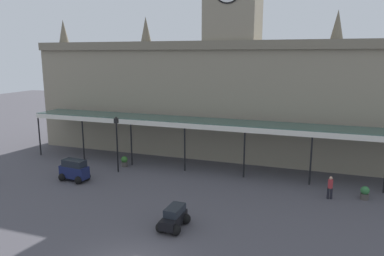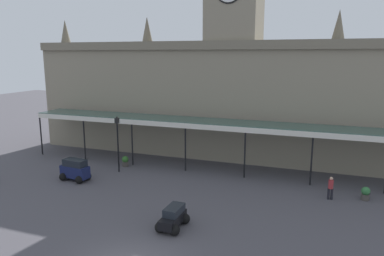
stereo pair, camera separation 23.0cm
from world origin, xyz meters
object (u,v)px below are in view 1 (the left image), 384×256
at_px(pedestrian_crossing_forecourt, 330,187).
at_px(planter_by_canopy, 124,161).
at_px(car_black_estate, 174,219).
at_px(car_navy_van, 74,171).
at_px(planter_near_kerb, 365,193).
at_px(victorian_lamppost, 117,138).

bearing_deg(pedestrian_crossing_forecourt, planter_by_canopy, 173.86).
xyz_separation_m(car_black_estate, planter_by_canopy, (-8.81, 9.63, -0.07)).
bearing_deg(car_black_estate, pedestrian_crossing_forecourt, 41.40).
relative_size(car_navy_van, car_black_estate, 1.09).
height_order(pedestrian_crossing_forecourt, planter_by_canopy, pedestrian_crossing_forecourt).
height_order(car_navy_van, car_black_estate, car_navy_van).
xyz_separation_m(car_black_estate, planter_near_kerb, (11.12, 8.48, -0.07)).
bearing_deg(victorian_lamppost, pedestrian_crossing_forecourt, -1.02).
relative_size(pedestrian_crossing_forecourt, victorian_lamppost, 0.34).
xyz_separation_m(car_navy_van, planter_by_canopy, (1.89, 4.72, -0.32)).
height_order(car_black_estate, planter_by_canopy, car_black_estate).
bearing_deg(car_black_estate, car_navy_van, 155.32).
distance_m(pedestrian_crossing_forecourt, victorian_lamppost, 17.45).
distance_m(car_navy_van, planter_by_canopy, 5.09).
relative_size(car_black_estate, planter_near_kerb, 2.37).
bearing_deg(car_black_estate, planter_near_kerb, 37.35).
height_order(planter_near_kerb, planter_by_canopy, same).
relative_size(car_navy_van, planter_near_kerb, 2.58).
relative_size(car_navy_van, victorian_lamppost, 0.51).
height_order(victorian_lamppost, planter_near_kerb, victorian_lamppost).
distance_m(planter_near_kerb, planter_by_canopy, 19.96).
relative_size(car_black_estate, victorian_lamppost, 0.46).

